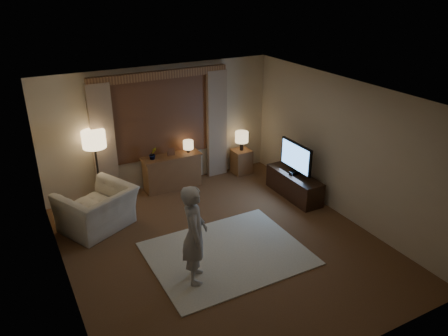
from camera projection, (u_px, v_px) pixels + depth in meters
room at (209, 164)px, 7.32m from camera, size 5.04×5.54×2.64m
rug at (227, 253)px, 7.23m from camera, size 2.50×2.00×0.02m
sideboard at (172, 172)px, 9.36m from camera, size 1.20×0.40×0.70m
picture_frame at (171, 153)px, 9.18m from camera, size 0.16×0.02×0.20m
plant at (153, 154)px, 8.99m from camera, size 0.17×0.13×0.30m
table_lamp_sideboard at (188, 145)px, 9.31m from camera, size 0.22×0.22×0.30m
floor_lamp at (94, 143)px, 8.31m from camera, size 0.45×0.45×1.54m
armchair at (97, 209)px, 7.82m from camera, size 1.52×1.45×0.77m
side_table at (241, 161)px, 10.09m from camera, size 0.40×0.40×0.56m
table_lamp_side at (242, 137)px, 9.85m from camera, size 0.30×0.30×0.44m
tv_stand at (294, 185)px, 9.03m from camera, size 0.45×1.40×0.50m
tv at (296, 157)px, 8.77m from camera, size 0.23×0.94×0.68m
person at (195, 234)px, 6.31m from camera, size 0.56×0.67×1.56m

